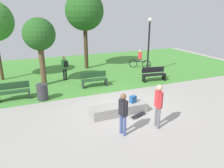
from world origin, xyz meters
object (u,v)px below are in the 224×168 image
at_px(skater_performing_trick, 158,103).
at_px(lamp_post, 149,40).
at_px(park_bench_center_lawn, 154,74).
at_px(skater_watching, 123,111).
at_px(backpack_on_ledge, 133,99).
at_px(skateboard_by_ledge, 138,115).
at_px(concrete_ledge, 119,109).
at_px(trash_bin, 42,92).
at_px(tree_young_birch, 84,11).
at_px(park_bench_by_oak, 14,91).
at_px(tree_broad_elm, 39,35).
at_px(cyclist_on_bicycle, 140,60).
at_px(park_bench_near_path, 94,79).
at_px(pedestrian_with_backpack, 65,66).

distance_m(skater_performing_trick, lamp_post, 8.37).
bearing_deg(lamp_post, park_bench_center_lawn, -110.18).
relative_size(skater_watching, lamp_post, 0.41).
height_order(backpack_on_ledge, skateboard_by_ledge, backpack_on_ledge).
xyz_separation_m(concrete_ledge, trash_bin, (-3.02, 3.05, 0.21)).
relative_size(tree_young_birch, trash_bin, 6.94).
bearing_deg(park_bench_by_oak, tree_young_birch, 42.48).
height_order(park_bench_center_lawn, tree_young_birch, tree_young_birch).
xyz_separation_m(skater_performing_trick, lamp_post, (3.98, 7.24, 1.39)).
xyz_separation_m(tree_young_birch, trash_bin, (-4.01, -5.55, -4.00)).
distance_m(skateboard_by_ledge, park_bench_center_lawn, 5.45).
relative_size(concrete_ledge, tree_broad_elm, 0.64).
bearing_deg(cyclist_on_bicycle, backpack_on_ledge, -121.82).
xyz_separation_m(backpack_on_ledge, park_bench_by_oak, (-5.12, 3.65, -0.11)).
bearing_deg(tree_broad_elm, trash_bin, -97.55).
xyz_separation_m(concrete_ledge, skater_watching, (-0.59, -1.63, 0.74)).
bearing_deg(backpack_on_ledge, park_bench_center_lawn, 30.42).
height_order(park_bench_by_oak, park_bench_near_path, same).
height_order(trash_bin, cyclist_on_bicycle, cyclist_on_bicycle).
distance_m(skater_watching, lamp_post, 9.16).
bearing_deg(lamp_post, trash_bin, -162.42).
height_order(backpack_on_ledge, park_bench_center_lawn, park_bench_center_lawn).
distance_m(tree_broad_elm, trash_bin, 3.66).
relative_size(concrete_ledge, lamp_post, 0.65).
relative_size(park_bench_near_path, cyclist_on_bicycle, 1.07).
height_order(lamp_post, cyclist_on_bicycle, lamp_post).
height_order(skater_watching, park_bench_near_path, skater_watching).
xyz_separation_m(concrete_ledge, cyclist_on_bicycle, (5.05, 7.02, 0.42)).
bearing_deg(skater_watching, skater_performing_trick, -1.63).
height_order(trash_bin, pedestrian_with_backpack, pedestrian_with_backpack).
height_order(skater_performing_trick, cyclist_on_bicycle, skater_performing_trick).
relative_size(concrete_ledge, skater_watching, 1.59).
distance_m(concrete_ledge, park_bench_by_oak, 5.74).
height_order(tree_broad_elm, pedestrian_with_backpack, tree_broad_elm).
bearing_deg(park_bench_near_path, cyclist_on_bicycle, 31.23).
relative_size(skater_watching, trash_bin, 1.93).
bearing_deg(tree_young_birch, lamp_post, -37.88).
height_order(backpack_on_ledge, tree_broad_elm, tree_broad_elm).
xyz_separation_m(backpack_on_ledge, trash_bin, (-3.73, 3.04, -0.16)).
xyz_separation_m(skater_watching, skateboard_by_ledge, (1.27, 1.05, -0.90)).
height_order(backpack_on_ledge, skater_watching, skater_watching).
distance_m(park_bench_near_path, pedestrian_with_backpack, 2.46).
height_order(park_bench_center_lawn, cyclist_on_bicycle, cyclist_on_bicycle).
distance_m(park_bench_near_path, trash_bin, 3.32).
bearing_deg(skateboard_by_ledge, trash_bin, 135.52).
bearing_deg(backpack_on_ledge, cyclist_on_bicycle, 42.66).
bearing_deg(pedestrian_with_backpack, skater_watching, -84.98).
height_order(pedestrian_with_backpack, cyclist_on_bicycle, pedestrian_with_backpack).
distance_m(skater_watching, tree_young_birch, 10.92).
bearing_deg(pedestrian_with_backpack, concrete_ledge, -78.17).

